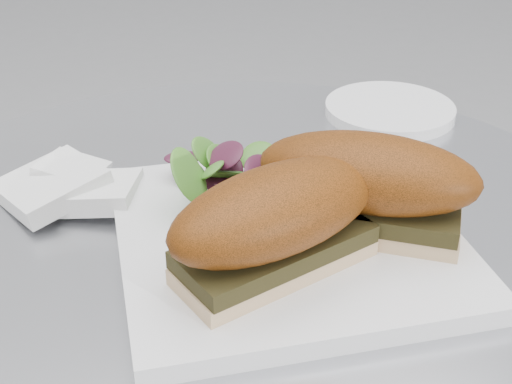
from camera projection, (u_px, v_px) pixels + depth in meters
plate at (286, 237)px, 0.58m from camera, size 0.29×0.29×0.02m
sandwich_left at (276, 221)px, 0.50m from camera, size 0.19×0.12×0.08m
sandwich_right at (367, 183)px, 0.55m from camera, size 0.19×0.16×0.08m
salad at (225, 166)px, 0.61m from camera, size 0.10×0.10×0.05m
napkin at (77, 196)px, 0.63m from camera, size 0.12×0.12×0.02m
saucer at (390, 110)px, 0.80m from camera, size 0.15×0.15×0.01m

